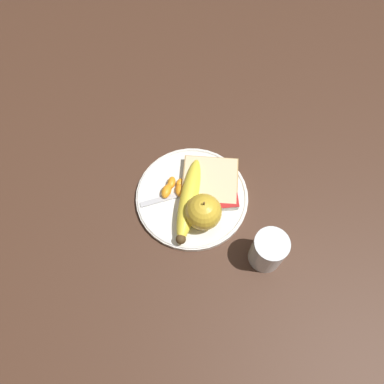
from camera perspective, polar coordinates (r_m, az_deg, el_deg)
ground_plane at (r=0.85m, az=-0.00°, el=-0.95°), size 3.00×3.00×0.00m
plate at (r=0.84m, az=-0.00°, el=-0.72°), size 0.25×0.25×0.01m
juice_glass at (r=0.77m, az=11.50°, el=-8.78°), size 0.07×0.07×0.09m
apple at (r=0.78m, az=1.75°, el=-3.06°), size 0.08×0.08×0.09m
banana at (r=0.81m, az=-0.50°, el=-1.22°), size 0.09×0.20×0.04m
bread_slice at (r=0.84m, az=2.77°, el=1.63°), size 0.14×0.14×0.02m
fork at (r=0.84m, az=-0.52°, el=0.16°), size 0.19×0.06×0.00m
jam_packet at (r=0.82m, az=5.60°, el=-1.57°), size 0.04×0.03×0.02m
orange_segment_0 at (r=0.86m, az=0.17°, el=3.82°), size 0.03×0.02×0.02m
orange_segment_1 at (r=0.84m, az=-1.86°, el=1.33°), size 0.02×0.03×0.01m
orange_segment_2 at (r=0.83m, az=-3.91°, el=0.13°), size 0.03×0.04×0.02m
orange_segment_3 at (r=0.84m, az=-1.88°, el=0.28°), size 0.02×0.03×0.02m
orange_segment_4 at (r=0.84m, az=-3.15°, el=1.43°), size 0.03×0.03×0.02m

